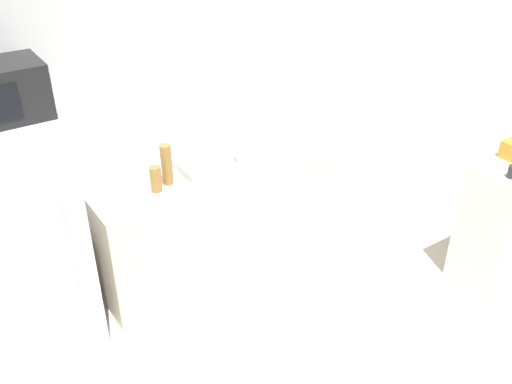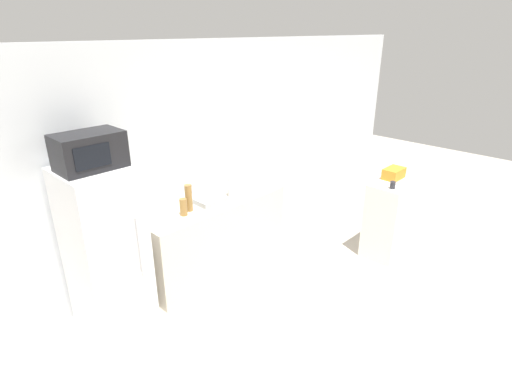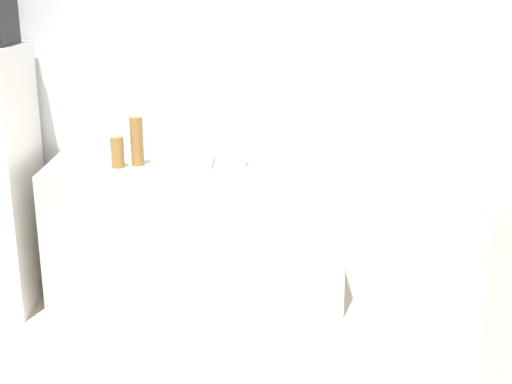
{
  "view_description": "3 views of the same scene",
  "coord_description": "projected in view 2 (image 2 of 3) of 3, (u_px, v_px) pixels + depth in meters",
  "views": [
    {
      "loc": [
        -2.03,
        -0.74,
        2.88
      ],
      "look_at": [
        -0.32,
        1.81,
        1.03
      ],
      "focal_mm": 40.0,
      "sensor_mm": 36.0,
      "label": 1
    },
    {
      "loc": [
        -2.92,
        -0.77,
        2.7
      ],
      "look_at": [
        -0.36,
        1.71,
        1.24
      ],
      "focal_mm": 28.0,
      "sensor_mm": 36.0,
      "label": 2
    },
    {
      "loc": [
        0.08,
        -1.7,
        2.0
      ],
      "look_at": [
        0.1,
        2.01,
        0.86
      ],
      "focal_mm": 50.0,
      "sensor_mm": 36.0,
      "label": 3
    }
  ],
  "objects": [
    {
      "name": "microwave",
      "position": [
        89.0,
        151.0,
        3.32
      ],
      "size": [
        0.54,
        0.36,
        0.31
      ],
      "color": "black",
      "rests_on": "refrigerator"
    },
    {
      "name": "jar",
      "position": [
        393.0,
        185.0,
        4.63
      ],
      "size": [
        0.06,
        0.06,
        0.09
      ],
      "primitive_type": "cylinder",
      "color": "#232328",
      "rests_on": "shelf_cabinet"
    },
    {
      "name": "bottle_tall",
      "position": [
        189.0,
        198.0,
        4.23
      ],
      "size": [
        0.08,
        0.08,
        0.29
      ],
      "primitive_type": "cylinder",
      "color": "olive",
      "rests_on": "counter"
    },
    {
      "name": "refrigerator",
      "position": [
        106.0,
        251.0,
        3.68
      ],
      "size": [
        0.58,
        0.68,
        1.6
      ],
      "color": "silver",
      "rests_on": "ground_plane"
    },
    {
      "name": "wall_back",
      "position": [
        209.0,
        154.0,
        4.81
      ],
      "size": [
        8.0,
        0.06,
        2.6
      ],
      "primitive_type": "cube",
      "color": "silver",
      "rests_on": "ground_plane"
    },
    {
      "name": "counter",
      "position": [
        213.0,
        235.0,
        4.71
      ],
      "size": [
        1.8,
        0.65,
        0.89
      ],
      "primitive_type": "cube",
      "color": "beige",
      "rests_on": "ground_plane"
    },
    {
      "name": "bottle_short",
      "position": [
        183.0,
        207.0,
        4.14
      ],
      "size": [
        0.08,
        0.08,
        0.18
      ],
      "primitive_type": "cylinder",
      "color": "olive",
      "rests_on": "counter"
    },
    {
      "name": "basket",
      "position": [
        394.0,
        173.0,
        4.93
      ],
      "size": [
        0.29,
        0.18,
        0.13
      ],
      "primitive_type": "cube",
      "color": "orange",
      "rests_on": "shelf_cabinet"
    },
    {
      "name": "shelf_cabinet",
      "position": [
        392.0,
        217.0,
        5.05
      ],
      "size": [
        0.74,
        0.43,
        0.97
      ],
      "primitive_type": "cube",
      "color": "silver",
      "rests_on": "ground_plane"
    },
    {
      "name": "sink_basin",
      "position": [
        208.0,
        199.0,
        4.49
      ],
      "size": [
        0.32,
        0.3,
        0.06
      ],
      "primitive_type": "cube",
      "color": "#9EA3A8",
      "rests_on": "counter"
    },
    {
      "name": "paper_towel_roll",
      "position": [
        233.0,
        187.0,
        4.6
      ],
      "size": [
        0.11,
        0.11,
        0.24
      ],
      "primitive_type": "cylinder",
      "color": "white",
      "rests_on": "counter"
    },
    {
      "name": "ground_plane",
      "position": [
        426.0,
        364.0,
        3.46
      ],
      "size": [
        14.0,
        14.0,
        0.0
      ],
      "primitive_type": "plane",
      "color": "#B2A899"
    }
  ]
}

